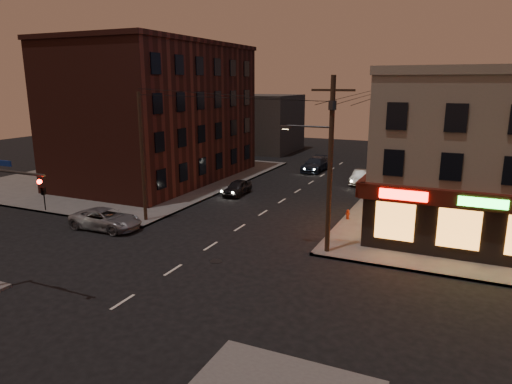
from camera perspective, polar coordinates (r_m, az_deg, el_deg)
The scene contains 15 objects.
ground at distance 25.09m, azimuth -10.33°, elevation -9.57°, with size 120.00×120.00×0.00m, color black.
sidewalk_nw at distance 50.11m, azimuth -14.98°, elevation 1.95°, with size 24.00×28.00×0.15m, color #514F4C.
pizza_building at distance 32.63m, azimuth 28.69°, elevation 4.12°, with size 15.85×12.85×10.50m.
brick_apartment at distance 47.11m, azimuth -12.13°, elevation 9.48°, with size 12.00×20.00×13.00m, color #4A1F18.
bg_building_ne_a at distance 57.15m, azimuth 25.03°, elevation 6.01°, with size 10.00×12.00×7.00m, color #3F3D3A.
bg_building_nw at distance 66.55m, azimuth 0.98°, elevation 8.60°, with size 9.00×10.00×8.00m, color #3F3D3A.
bg_building_ne_b at distance 71.14m, azimuth 23.39°, elevation 7.01°, with size 8.00×8.00×6.00m, color #3F3D3A.
utility_pole_main at distance 25.83m, azimuth 9.05°, elevation 4.48°, with size 4.20×0.44×10.00m.
utility_pole_far at distance 51.49m, azimuth 17.09°, elevation 7.27°, with size 0.26×0.26×9.00m, color #382619.
utility_pole_west at distance 32.80m, azimuth -14.03°, elevation 4.19°, with size 0.24×0.24×9.00m, color #382619.
suv_cross at distance 32.70m, azimuth -18.25°, elevation -3.23°, with size 2.32×5.02×1.40m, color gray.
sedan_near at distance 40.53m, azimuth -2.33°, elevation 0.56°, with size 1.54×3.82×1.30m, color black.
sedan_mid at distance 45.98m, azimuth 13.00°, elevation 1.82°, with size 1.45×4.16×1.37m, color #62615B.
sedan_far at distance 51.85m, azimuth 7.45°, elevation 3.45°, with size 2.12×5.22×1.52m, color #192232.
fire_hydrant at distance 33.49m, azimuth 11.40°, elevation -2.70°, with size 0.32×0.32×0.71m.
Camera 1 is at (13.43, -18.81, 9.77)m, focal length 32.00 mm.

